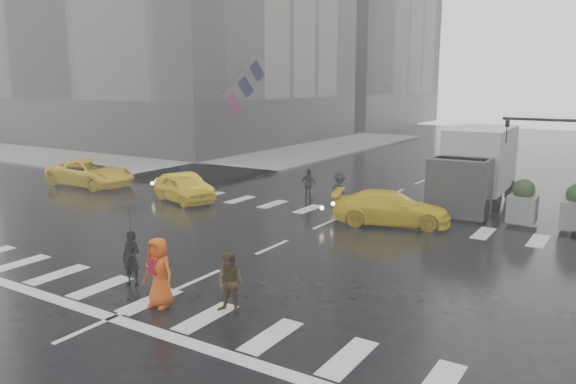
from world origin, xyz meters
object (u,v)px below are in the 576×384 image
Objects in this scene: pedestrian_brown at (230,283)px; pedestrian_orange at (159,272)px; taxi_front at (183,189)px; box_truck at (475,166)px; taxi_mid at (185,187)px.

pedestrian_orange reaches higher than pedestrian_brown.
taxi_front is 14.15m from box_truck.
pedestrian_brown reaches higher than taxi_mid.
pedestrian_orange is 0.48× the size of taxi_mid.
pedestrian_brown is at bearing -113.77° from taxi_mid.
box_truck is (2.02, 16.13, 1.17)m from pedestrian_brown.
box_truck reaches higher than pedestrian_orange.
pedestrian_brown is at bearing -114.40° from taxi_front.
pedestrian_brown is 14.74m from taxi_mid.
taxi_front is at bearing -154.14° from box_truck.
pedestrian_orange is 17.27m from box_truck.
pedestrian_brown is at bearing -99.23° from box_truck.
box_truck reaches higher than taxi_mid.
box_truck is at bearing 74.61° from pedestrian_orange.
box_truck is at bearing 72.96° from pedestrian_brown.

